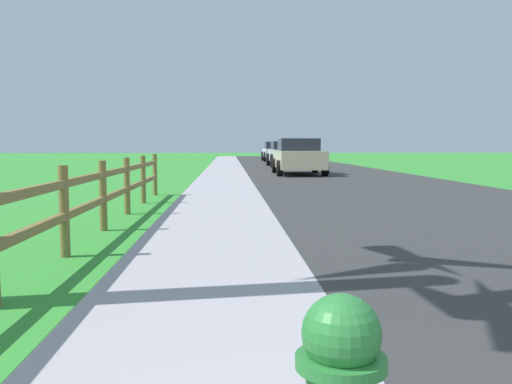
% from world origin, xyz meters
% --- Properties ---
extents(ground_plane, '(120.00, 120.00, 0.00)m').
position_xyz_m(ground_plane, '(0.00, 25.00, 0.00)').
color(ground_plane, green).
extents(road_asphalt, '(7.00, 66.00, 0.01)m').
position_xyz_m(road_asphalt, '(3.50, 27.00, 0.00)').
color(road_asphalt, '#343434').
rests_on(road_asphalt, ground).
extents(curb_concrete, '(6.00, 66.00, 0.01)m').
position_xyz_m(curb_concrete, '(-3.00, 27.00, 0.00)').
color(curb_concrete, '#A59EA4').
rests_on(curb_concrete, ground).
extents(grass_verge, '(5.00, 66.00, 0.00)m').
position_xyz_m(grass_verge, '(-4.50, 27.00, 0.01)').
color(grass_verge, green).
rests_on(grass_verge, ground).
extents(rail_fence, '(0.11, 12.96, 1.03)m').
position_xyz_m(rail_fence, '(-2.62, 7.10, 0.59)').
color(rail_fence, brown).
rests_on(rail_fence, ground).
extents(parked_suv_beige, '(2.09, 4.38, 1.52)m').
position_xyz_m(parked_suv_beige, '(2.17, 22.86, 0.75)').
color(parked_suv_beige, '#C6B793').
rests_on(parked_suv_beige, ground).
extents(parked_car_silver, '(2.19, 4.31, 1.46)m').
position_xyz_m(parked_car_silver, '(2.60, 31.37, 0.75)').
color(parked_car_silver, '#B7BABF').
rests_on(parked_car_silver, ground).
extents(parked_car_white, '(2.09, 4.94, 1.50)m').
position_xyz_m(parked_car_white, '(2.89, 41.78, 0.76)').
color(parked_car_white, white).
rests_on(parked_car_white, ground).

